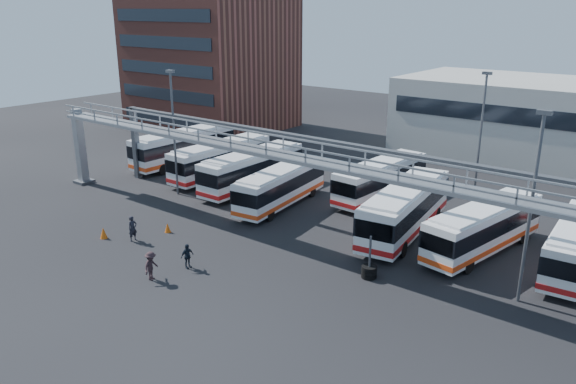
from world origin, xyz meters
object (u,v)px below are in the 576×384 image
Objects in this scene: light_pole_mid at (532,199)px; bus_3 at (281,185)px; bus_2 at (252,168)px; pedestrian_d at (187,256)px; bus_6 at (484,227)px; light_pole_back at (481,130)px; bus_5 at (405,208)px; pedestrian_a at (133,229)px; bus_0 at (184,146)px; bus_1 at (221,158)px; bus_4 at (381,178)px; tire_stack at (369,271)px; cone_left at (103,233)px; light_pole_left at (174,127)px; cone_right at (168,228)px; pedestrian_c at (151,266)px.

light_pole_mid is 0.99× the size of bus_3.
pedestrian_d is at bearing -63.40° from bus_2.
pedestrian_d is (-13.05, -13.07, -0.98)m from bus_6.
bus_3 is (-11.35, -10.99, -4.04)m from light_pole_back.
bus_5 is 6.64× the size of pedestrian_a.
bus_5 reaches higher than bus_6.
bus_2 is (10.51, -1.73, -0.07)m from bus_0.
bus_2 is 0.94× the size of bus_5.
bus_2 is at bearing -9.52° from bus_1.
bus_4 is 4.07× the size of tire_stack.
bus_0 reaches higher than pedestrian_d.
pedestrian_a reaches higher than cone_left.
light_pole_mid is 9.62m from tire_stack.
bus_0 reaches higher than bus_2.
cone_left is (3.72, -15.12, -1.44)m from bus_1.
light_pole_back is (20.00, 14.00, 0.00)m from light_pole_left.
bus_2 is 4.95m from bus_3.
cone_right is at bearing -113.83° from bus_4.
bus_4 is at bearing 143.55° from light_pole_mid.
pedestrian_d is at bearing -28.75° from pedestrian_c.
light_pole_back is 0.97× the size of bus_4.
cone_right is (-8.05, -15.50, -1.41)m from bus_4.
cone_right is at bearing -81.10° from bus_2.
light_pole_left is at bearing 170.25° from tire_stack.
pedestrian_a is at bearing -161.77° from light_pole_mid.
light_pole_left is 9.98m from bus_0.
light_pole_back is 25.21m from pedestrian_d.
light_pole_left is at bearing -176.46° from bus_5.
bus_6 is at bearing -3.51° from bus_1.
pedestrian_a is 1.02× the size of pedestrian_c.
light_pole_left reaches higher than pedestrian_a.
bus_5 is at bearing -45.56° from pedestrian_c.
bus_5 reaches higher than bus_2.
bus_3 is at bearing 19.16° from light_pole_left.
cone_left is (-20.94, -13.46, -1.36)m from bus_6.
cone_left is (-1.95, -0.97, -0.49)m from pedestrian_a.
light_pole_left is 6.88m from bus_1.
bus_3 is at bearing -15.84° from bus_1.
cone_left is at bearing -125.47° from light_pole_back.
bus_2 is 14.93m from bus_5.
bus_0 is 6.61× the size of pedestrian_c.
cone_right is 0.26× the size of tire_stack.
bus_1 is at bearing -157.77° from light_pole_back.
bus_0 is 1.08× the size of bus_4.
cone_right is at bearing -125.14° from light_pole_back.
bus_0 is 1.04× the size of bus_2.
tire_stack is at bearing 10.14° from cone_right.
bus_1 reaches higher than bus_6.
bus_3 is at bearing -135.90° from light_pole_back.
light_pole_back is 18.78m from bus_2.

